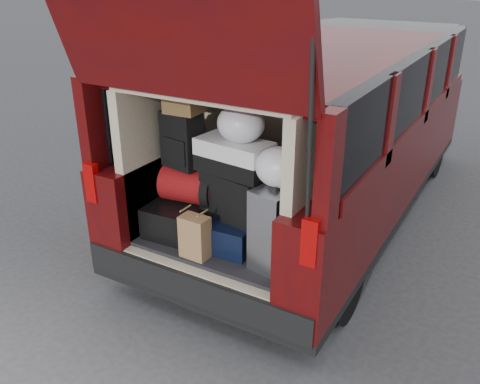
# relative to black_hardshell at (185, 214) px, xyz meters

# --- Properties ---
(ground) EXTENTS (80.00, 80.00, 0.00)m
(ground) POSITION_rel_black_hardshell_xyz_m (0.39, -0.14, -0.67)
(ground) COLOR #333335
(ground) RESTS_ON ground
(minivan) EXTENTS (1.90, 5.35, 2.77)m
(minivan) POSITION_rel_black_hardshell_xyz_m (0.39, 1.71, 0.24)
(minivan) COLOR black
(minivan) RESTS_ON ground
(load_floor) EXTENTS (1.24, 1.05, 0.55)m
(load_floor) POSITION_rel_black_hardshell_xyz_m (0.39, 0.13, -0.40)
(load_floor) COLOR black
(load_floor) RESTS_ON ground
(black_hardshell) EXTENTS (0.48, 0.64, 0.24)m
(black_hardshell) POSITION_rel_black_hardshell_xyz_m (0.00, 0.00, 0.00)
(black_hardshell) COLOR black
(black_hardshell) RESTS_ON load_floor
(navy_hardshell) EXTENTS (0.44, 0.52, 0.22)m
(navy_hardshell) POSITION_rel_black_hardshell_xyz_m (0.44, -0.01, -0.01)
(navy_hardshell) COLOR black
(navy_hardshell) RESTS_ON load_floor
(silver_roller) EXTENTS (0.32, 0.43, 0.58)m
(silver_roller) POSITION_rel_black_hardshell_xyz_m (0.86, -0.09, 0.17)
(silver_roller) COLOR white
(silver_roller) RESTS_ON load_floor
(kraft_bag) EXTENTS (0.21, 0.14, 0.32)m
(kraft_bag) POSITION_rel_black_hardshell_xyz_m (0.31, -0.31, 0.04)
(kraft_bag) COLOR #956643
(kraft_bag) RESTS_ON load_floor
(red_duffel) EXTENTS (0.47, 0.34, 0.28)m
(red_duffel) POSITION_rel_black_hardshell_xyz_m (0.06, 0.01, 0.26)
(red_duffel) COLOR maroon
(red_duffel) RESTS_ON black_hardshell
(black_soft_case) EXTENTS (0.52, 0.37, 0.34)m
(black_soft_case) POSITION_rel_black_hardshell_xyz_m (0.45, 0.02, 0.27)
(black_soft_case) COLOR black
(black_soft_case) RESTS_ON navy_hardshell
(backpack) EXTENTS (0.32, 0.23, 0.42)m
(backpack) POSITION_rel_black_hardshell_xyz_m (-0.00, 0.01, 0.61)
(backpack) COLOR black
(backpack) RESTS_ON red_duffel
(twotone_duffel) EXTENTS (0.57, 0.34, 0.24)m
(twotone_duffel) POSITION_rel_black_hardshell_xyz_m (0.44, 0.03, 0.56)
(twotone_duffel) COLOR white
(twotone_duffel) RESTS_ON black_soft_case
(grocery_sack_lower) EXTENTS (0.25, 0.21, 0.22)m
(grocery_sack_lower) POSITION_rel_black_hardshell_xyz_m (0.03, 0.01, 0.94)
(grocery_sack_lower) COLOR brown
(grocery_sack_lower) RESTS_ON backpack
(plastic_bag_center) EXTENTS (0.35, 0.33, 0.27)m
(plastic_bag_center) POSITION_rel_black_hardshell_xyz_m (0.50, 0.02, 0.81)
(plastic_bag_center) COLOR white
(plastic_bag_center) RESTS_ON twotone_duffel
(plastic_bag_right) EXTENTS (0.36, 0.35, 0.27)m
(plastic_bag_right) POSITION_rel_black_hardshell_xyz_m (0.84, -0.08, 0.60)
(plastic_bag_right) COLOR white
(plastic_bag_right) RESTS_ON silver_roller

